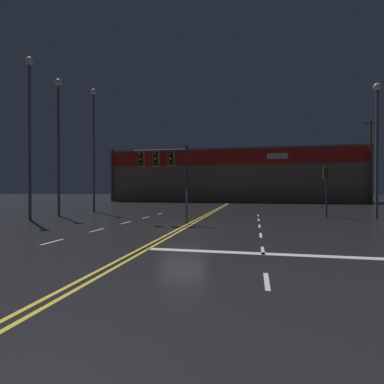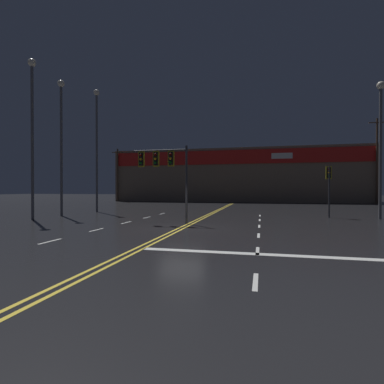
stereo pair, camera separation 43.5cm
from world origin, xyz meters
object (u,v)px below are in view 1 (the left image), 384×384
object	(u,v)px
traffic_signal_median	(163,164)
streetlight_near_right	(59,131)
streetlight_far_right	(377,133)
traffic_signal_corner_northeast	(326,180)
streetlight_near_left	(94,136)
streetlight_far_median	(30,119)

from	to	relation	value
traffic_signal_median	streetlight_near_right	distance (m)	10.70
streetlight_near_right	streetlight_far_right	bearing A→B (deg)	7.02
traffic_signal_corner_northeast	streetlight_near_left	distance (m)	20.91
streetlight_near_left	streetlight_near_right	xyz separation A→B (m)	(-0.54, -4.47, -0.34)
traffic_signal_corner_northeast	streetlight_near_left	bearing A→B (deg)	177.13
traffic_signal_median	streetlight_far_median	size ratio (longest dim) A/B	0.43
streetlight_near_left	streetlight_near_right	distance (m)	4.52
streetlight_far_right	streetlight_far_median	size ratio (longest dim) A/B	0.87
traffic_signal_corner_northeast	streetlight_far_median	xyz separation A→B (m)	(-21.09, -6.47, 4.26)
streetlight_near_right	streetlight_far_median	size ratio (longest dim) A/B	0.96
streetlight_far_right	streetlight_far_median	bearing A→B (deg)	-166.19
streetlight_near_right	traffic_signal_corner_northeast	bearing A→B (deg)	9.34
streetlight_near_right	streetlight_far_right	xyz separation A→B (m)	(24.35, 3.00, -0.57)
traffic_signal_median	traffic_signal_corner_northeast	world-z (taller)	traffic_signal_median
traffic_signal_median	streetlight_far_median	xyz separation A→B (m)	(-9.88, 0.11, 3.35)
traffic_signal_median	streetlight_far_median	distance (m)	10.43
traffic_signal_median	streetlight_far_right	distance (m)	16.03
streetlight_far_right	streetlight_near_right	bearing A→B (deg)	-172.98
streetlight_near_left	streetlight_far_median	bearing A→B (deg)	-95.09
streetlight_far_median	streetlight_far_right	bearing A→B (deg)	13.81
traffic_signal_median	streetlight_near_right	bearing A→B (deg)	162.21
traffic_signal_corner_northeast	streetlight_near_right	xyz separation A→B (m)	(-20.96, -3.45, 4.01)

